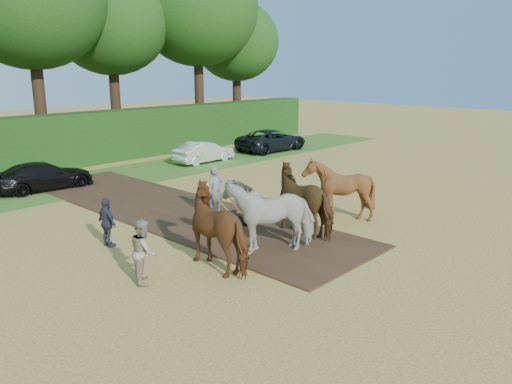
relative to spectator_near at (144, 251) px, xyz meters
The scene contains 8 objects.
ground 3.91m from the spectator_near, 33.65° to the right, with size 120.00×120.00×0.00m, color gold.
earth_strip 6.81m from the spectator_near, 46.24° to the left, with size 4.50×17.00×0.05m, color #472D1C.
grass_verge 12.33m from the spectator_near, 75.03° to the left, with size 50.00×5.00×0.03m, color #38601E.
hedgerow 16.70m from the spectator_near, 79.03° to the left, with size 46.00×1.60×3.00m, color #14380F.
spectator_near is the anchor object (origin of this frame).
spectator_far 3.17m from the spectator_near, 76.32° to the left, with size 0.93×0.39×1.59m, color #2A2B38.
plough_team 5.20m from the spectator_near, ahead, with size 7.70×5.46×2.33m.
parked_cars 12.42m from the spectator_near, 73.65° to the left, with size 35.70×3.56×1.45m.
Camera 1 is at (-10.14, -8.43, 5.55)m, focal length 35.00 mm.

